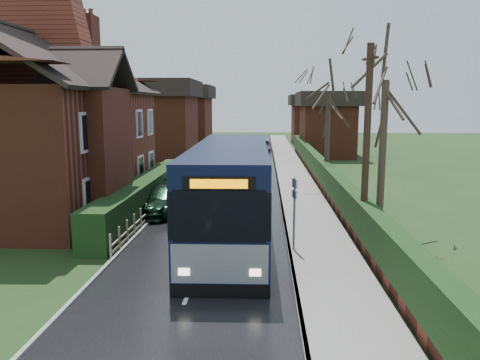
# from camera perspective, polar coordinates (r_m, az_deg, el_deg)

# --- Properties ---
(ground) EXTENTS (140.00, 140.00, 0.00)m
(ground) POSITION_cam_1_polar(r_m,az_deg,el_deg) (19.14, -3.51, -6.87)
(ground) COLOR #2A3F1B
(ground) RESTS_ON ground
(road) EXTENTS (6.00, 100.00, 0.02)m
(road) POSITION_cam_1_polar(r_m,az_deg,el_deg) (28.84, -1.30, -1.33)
(road) COLOR black
(road) RESTS_ON ground
(pavement) EXTENTS (2.50, 100.00, 0.14)m
(pavement) POSITION_cam_1_polar(r_m,az_deg,el_deg) (28.83, 7.16, -1.28)
(pavement) COLOR slate
(pavement) RESTS_ON ground
(kerb_right) EXTENTS (0.12, 100.00, 0.14)m
(kerb_right) POSITION_cam_1_polar(r_m,az_deg,el_deg) (28.76, 4.77, -1.27)
(kerb_right) COLOR gray
(kerb_right) RESTS_ON ground
(kerb_left) EXTENTS (0.12, 100.00, 0.10)m
(kerb_left) POSITION_cam_1_polar(r_m,az_deg,el_deg) (29.21, -7.28, -1.19)
(kerb_left) COLOR gray
(kerb_left) RESTS_ON ground
(front_hedge) EXTENTS (1.20, 16.00, 1.60)m
(front_hedge) POSITION_cam_1_polar(r_m,az_deg,el_deg) (24.45, -11.33, -1.56)
(front_hedge) COLOR black
(front_hedge) RESTS_ON ground
(picket_fence) EXTENTS (0.10, 16.00, 0.90)m
(picket_fence) POSITION_cam_1_polar(r_m,az_deg,el_deg) (24.34, -9.60, -2.39)
(picket_fence) COLOR gray
(picket_fence) RESTS_ON ground
(right_wall_hedge) EXTENTS (0.60, 50.00, 1.80)m
(right_wall_hedge) POSITION_cam_1_polar(r_m,az_deg,el_deg) (28.83, 10.27, 0.55)
(right_wall_hedge) COLOR brown
(right_wall_hedge) RESTS_ON ground
(brick_house) EXTENTS (9.30, 14.60, 10.30)m
(brick_house) POSITION_cam_1_polar(r_m,az_deg,el_deg) (25.48, -22.39, 6.46)
(brick_house) COLOR brown
(brick_house) RESTS_ON ground
(bus) EXTENTS (3.04, 12.32, 3.73)m
(bus) POSITION_cam_1_polar(r_m,az_deg,el_deg) (18.60, -1.13, -1.48)
(bus) COLOR black
(bus) RESTS_ON ground
(car_silver) EXTENTS (2.19, 3.99, 1.29)m
(car_silver) POSITION_cam_1_polar(r_m,az_deg,el_deg) (26.14, -7.28, -1.10)
(car_silver) COLOR silver
(car_silver) RESTS_ON ground
(car_green) EXTENTS (2.65, 4.98, 1.37)m
(car_green) POSITION_cam_1_polar(r_m,az_deg,el_deg) (23.28, -9.54, -2.33)
(car_green) COLOR black
(car_green) RESTS_ON ground
(car_distant) EXTENTS (2.06, 3.88, 1.22)m
(car_distant) POSITION_cam_1_polar(r_m,az_deg,el_deg) (52.90, 2.81, 4.16)
(car_distant) COLOR black
(car_distant) RESTS_ON ground
(bus_stop_sign) EXTENTS (0.18, 0.41, 2.75)m
(bus_stop_sign) POSITION_cam_1_polar(r_m,az_deg,el_deg) (16.69, 6.66, -2.91)
(bus_stop_sign) COLOR slate
(bus_stop_sign) RESTS_ON ground
(telegraph_pole) EXTENTS (0.39, 0.93, 7.42)m
(telegraph_pole) POSITION_cam_1_polar(r_m,az_deg,el_deg) (17.51, 15.15, 3.83)
(telegraph_pole) COLOR black
(telegraph_pole) RESTS_ON ground
(tree_right_near) EXTENTS (4.15, 4.15, 8.96)m
(tree_right_near) POSITION_cam_1_polar(r_m,az_deg,el_deg) (20.15, 17.43, 12.77)
(tree_right_near) COLOR #3D2F24
(tree_right_near) RESTS_ON ground
(tree_right_far) EXTENTS (4.37, 4.37, 8.45)m
(tree_right_far) POSITION_cam_1_polar(r_m,az_deg,el_deg) (29.28, 10.78, 11.06)
(tree_right_far) COLOR #32271D
(tree_right_far) RESTS_ON ground
(tree_house_side) EXTENTS (3.99, 3.99, 9.06)m
(tree_house_side) POSITION_cam_1_polar(r_m,az_deg,el_deg) (35.28, -23.38, 10.89)
(tree_house_side) COLOR #3C2F23
(tree_house_side) RESTS_ON ground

